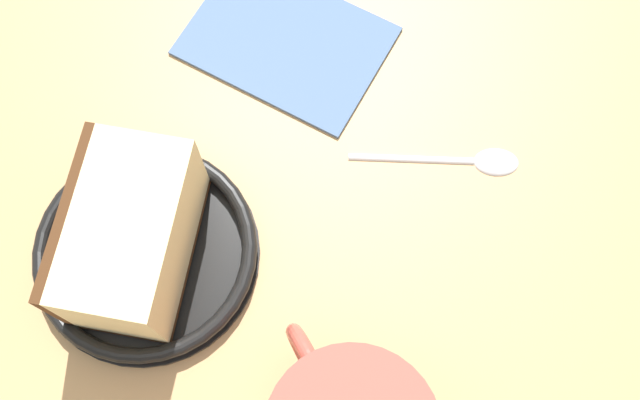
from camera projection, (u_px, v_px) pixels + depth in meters
ground_plane at (259, 243)px, 49.35cm from camera, size 145.63×145.63×2.05cm
small_plate at (146, 252)px, 47.23cm from camera, size 14.15×14.15×1.68cm
cake_slice at (130, 236)px, 44.14cm from camera, size 12.24×9.86×6.80cm
teaspoon at (471, 159)px, 49.83cm from camera, size 6.67×10.47×0.80cm
folded_napkin at (286, 40)px, 52.92cm from camera, size 10.37×13.99×0.60cm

